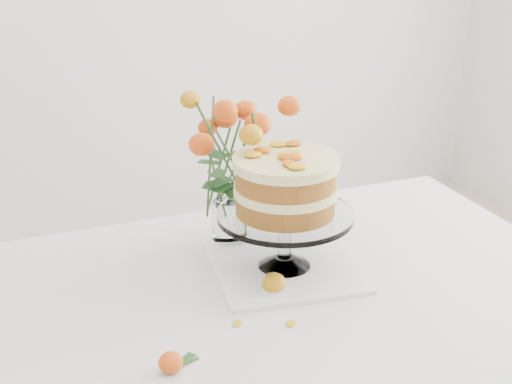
% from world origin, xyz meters
% --- Properties ---
extents(table, '(1.43, 0.93, 0.76)m').
position_xyz_m(table, '(0.00, 0.00, 0.67)').
color(table, tan).
rests_on(table, ground).
extents(napkin, '(0.36, 0.36, 0.01)m').
position_xyz_m(napkin, '(0.06, 0.08, 0.76)').
color(napkin, white).
rests_on(napkin, table).
extents(cake_stand, '(0.31, 0.31, 0.27)m').
position_xyz_m(cake_stand, '(0.06, 0.08, 0.95)').
color(cake_stand, silver).
rests_on(cake_stand, napkin).
extents(rose_vase, '(0.30, 0.30, 0.43)m').
position_xyz_m(rose_vase, '(-0.01, 0.25, 1.01)').
color(rose_vase, silver).
rests_on(rose_vase, table).
extents(loose_rose_near, '(0.09, 0.05, 0.04)m').
position_xyz_m(loose_rose_near, '(-0.00, -0.01, 0.78)').
color(loose_rose_near, '#F3AC15').
rests_on(loose_rose_near, table).
extents(loose_rose_far, '(0.08, 0.04, 0.04)m').
position_xyz_m(loose_rose_far, '(-0.28, -0.20, 0.77)').
color(loose_rose_far, red).
rests_on(loose_rose_far, table).
extents(stray_petal_a, '(0.03, 0.02, 0.00)m').
position_xyz_m(stray_petal_a, '(-0.12, -0.10, 0.76)').
color(stray_petal_a, '#EFB40F').
rests_on(stray_petal_a, table).
extents(stray_petal_b, '(0.03, 0.02, 0.00)m').
position_xyz_m(stray_petal_b, '(-0.02, -0.14, 0.76)').
color(stray_petal_b, '#EFB40F').
rests_on(stray_petal_b, table).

